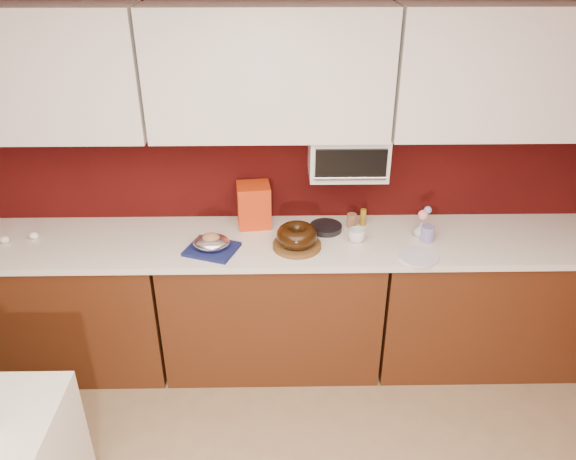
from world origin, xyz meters
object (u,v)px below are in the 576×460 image
at_px(pandoro_box, 254,205).
at_px(toaster_oven, 348,154).
at_px(coffee_mug, 357,234).
at_px(blue_jar, 427,234).
at_px(foil_ham_nest, 211,242).
at_px(flower_vase, 421,229).
at_px(bundt_cake, 297,235).

bearing_deg(pandoro_box, toaster_oven, -9.94).
relative_size(coffee_mug, blue_jar, 1.03).
bearing_deg(foil_ham_nest, toaster_oven, 19.88).
height_order(toaster_oven, blue_jar, toaster_oven).
bearing_deg(blue_jar, foil_ham_nest, -175.68).
height_order(foil_ham_nest, pandoro_box, pandoro_box).
relative_size(blue_jar, flower_vase, 0.87).
relative_size(toaster_oven, pandoro_box, 1.67).
bearing_deg(coffee_mug, foil_ham_nest, -173.69).
height_order(foil_ham_nest, flower_vase, flower_vase).
bearing_deg(pandoro_box, coffee_mug, -26.85).
height_order(pandoro_box, blue_jar, pandoro_box).
bearing_deg(coffee_mug, pandoro_box, 159.91).
distance_m(pandoro_box, coffee_mug, 0.66).
height_order(blue_jar, flower_vase, flower_vase).
distance_m(foil_ham_nest, coffee_mug, 0.85).
relative_size(pandoro_box, coffee_mug, 2.78).
relative_size(foil_ham_nest, blue_jar, 2.20).
bearing_deg(flower_vase, toaster_oven, 162.03).
xyz_separation_m(foil_ham_nest, pandoro_box, (0.23, 0.32, 0.08)).
bearing_deg(flower_vase, bundt_cake, -171.49).
height_order(toaster_oven, coffee_mug, toaster_oven).
bearing_deg(toaster_oven, blue_jar, -21.99).
distance_m(bundt_cake, blue_jar, 0.78).
xyz_separation_m(blue_jar, flower_vase, (-0.03, 0.05, 0.01)).
height_order(toaster_oven, foil_ham_nest, toaster_oven).
height_order(foil_ham_nest, blue_jar, blue_jar).
height_order(foil_ham_nest, coffee_mug, coffee_mug).
xyz_separation_m(bundt_cake, foil_ham_nest, (-0.49, -0.03, -0.03)).
relative_size(bundt_cake, pandoro_box, 0.88).
relative_size(foil_ham_nest, coffee_mug, 2.14).
bearing_deg(toaster_oven, bundt_cake, -139.57).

